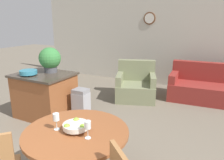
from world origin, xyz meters
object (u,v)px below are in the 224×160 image
Objects in this scene: fruit_bowl at (76,126)px; trash_bin at (81,105)px; wine_glass_left at (56,118)px; kitchen_island at (45,95)px; potted_plant at (50,59)px; armchair at (136,86)px; teal_bowl at (28,72)px; couch at (215,89)px; wine_glass_right at (88,126)px; dining_table at (77,144)px.

fruit_bowl is 1.82m from trash_bin.
wine_glass_left reaches higher than kitchen_island.
armchair is (1.21, 1.62, -0.84)m from potted_plant.
fruit_bowl is 0.88× the size of teal_bowl.
kitchen_island is 0.80m from trash_bin.
fruit_bowl is 0.57× the size of potted_plant.
kitchen_island is at bearing -144.73° from armchair.
kitchen_island is at bearing -144.81° from couch.
wine_glass_right is 0.38× the size of potted_plant.
potted_plant reaches higher than dining_table.
teal_bowl is 0.48m from potted_plant.
trash_bin is at bearing 21.11° from teal_bowl.
wine_glass_right reaches higher than trash_bin.
potted_plant reaches higher than kitchen_island.
armchair is at bearing 95.44° from wine_glass_left.
armchair is (-0.71, 3.19, -0.56)m from wine_glass_right.
teal_bowl is 2.54m from armchair.
wine_glass_right is at bearing 0.64° from wine_glass_left.
dining_table is 1.06× the size of kitchen_island.
dining_table is 2.24m from teal_bowl.
armchair is at bearing 99.24° from fruit_bowl.
fruit_bowl is 1.50× the size of wine_glass_left.
dining_table is 0.22m from fruit_bowl.
fruit_bowl is at bearing -123.57° from dining_table.
potted_plant is (-1.72, 1.49, 0.36)m from fruit_bowl.
wine_glass_left is at bearing -63.12° from trash_bin.
armchair reaches higher than wine_glass_right.
couch is (2.96, 2.29, -0.84)m from potted_plant.
teal_bowl is (-1.92, 1.10, 0.38)m from dining_table.
dining_table reaches higher than trash_bin.
armchair is (-1.75, -0.67, 0.01)m from couch.
teal_bowl reaches higher than trash_bin.
wine_glass_left is 0.30× the size of trash_bin.
wine_glass_left is at bearing -34.54° from teal_bowl.
couch is at bearing 39.35° from kitchen_island.
potted_plant is at bearing 140.90° from wine_glass_right.
dining_table is 0.55× the size of couch.
couch is at bearing 74.94° from wine_glass_right.
wine_glass_right is at bearing -28.98° from teal_bowl.
teal_bowl is at bearing -126.47° from kitchen_island.
dining_table is 2.20m from kitchen_island.
dining_table is at bearing 160.06° from wine_glass_right.
dining_table is 0.37m from wine_glass_right.
teal_bowl is 0.28× the size of armchair.
wine_glass_right is (0.21, -0.07, 0.08)m from fruit_bowl.
teal_bowl is at bearing 150.14° from dining_table.
potted_plant is 1.11m from trash_bin.
potted_plant is 0.43× the size of armchair.
potted_plant is (0.04, 0.17, 0.70)m from kitchen_island.
kitchen_island is 0.72m from potted_plant.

